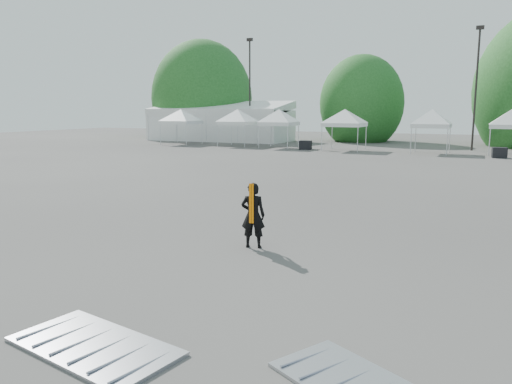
% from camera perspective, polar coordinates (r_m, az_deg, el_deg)
% --- Properties ---
extents(ground, '(120.00, 120.00, 0.00)m').
position_cam_1_polar(ground, '(13.36, 6.37, -4.92)').
color(ground, '#474442').
rests_on(ground, ground).
extents(marquee, '(15.00, 6.25, 4.23)m').
position_cam_1_polar(marquee, '(54.01, -4.11, 7.98)').
color(marquee, white).
rests_on(marquee, ground).
extents(light_pole_west, '(0.60, 0.25, 10.30)m').
position_cam_1_polar(light_pole_west, '(51.34, -0.71, 12.17)').
color(light_pole_west, black).
rests_on(light_pole_west, ground).
extents(light_pole_east, '(0.60, 0.25, 9.80)m').
position_cam_1_polar(light_pole_east, '(44.37, 23.89, 11.49)').
color(light_pole_east, black).
rests_on(light_pole_east, ground).
extents(tree_far_w, '(4.80, 4.80, 7.30)m').
position_cam_1_polar(tree_far_w, '(58.60, -6.19, 10.57)').
color(tree_far_w, '#382314').
rests_on(tree_far_w, ground).
extents(tree_mid_w, '(4.16, 4.16, 6.33)m').
position_cam_1_polar(tree_mid_w, '(53.67, 11.97, 9.88)').
color(tree_mid_w, '#382314').
rests_on(tree_mid_w, ground).
extents(tent_a, '(4.32, 4.32, 3.88)m').
position_cam_1_polar(tent_a, '(48.62, -8.57, 9.02)').
color(tent_a, silver).
rests_on(tent_a, ground).
extents(tent_b, '(4.13, 4.13, 3.88)m').
position_cam_1_polar(tent_b, '(45.70, -2.12, 9.10)').
color(tent_b, silver).
rests_on(tent_b, ground).
extents(tent_c, '(4.03, 4.03, 3.88)m').
position_cam_1_polar(tent_c, '(43.58, 2.65, 9.08)').
color(tent_c, silver).
rests_on(tent_c, ground).
extents(tent_d, '(4.39, 4.39, 3.88)m').
position_cam_1_polar(tent_d, '(41.41, 10.13, 8.94)').
color(tent_d, silver).
rests_on(tent_d, ground).
extents(tent_e, '(3.87, 3.87, 3.88)m').
position_cam_1_polar(tent_e, '(40.20, 19.49, 8.54)').
color(tent_e, silver).
rests_on(tent_e, ground).
extents(tent_f, '(4.02, 4.02, 3.88)m').
position_cam_1_polar(tent_f, '(40.89, 27.20, 8.05)').
color(tent_f, silver).
rests_on(tent_f, ground).
extents(man, '(0.66, 0.52, 1.58)m').
position_cam_1_polar(man, '(11.94, -0.35, -2.66)').
color(man, black).
rests_on(man, ground).
extents(barrier_left, '(2.65, 1.67, 0.08)m').
position_cam_1_polar(barrier_left, '(7.62, -18.01, -16.35)').
color(barrier_left, '#A5A8AD').
rests_on(barrier_left, ground).
extents(crate_west, '(1.07, 0.89, 0.75)m').
position_cam_1_polar(crate_west, '(41.76, 5.68, 5.35)').
color(crate_west, black).
rests_on(crate_west, ground).
extents(crate_mid, '(1.01, 0.83, 0.73)m').
position_cam_1_polar(crate_mid, '(38.28, 26.06, 4.06)').
color(crate_mid, black).
rests_on(crate_mid, ground).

